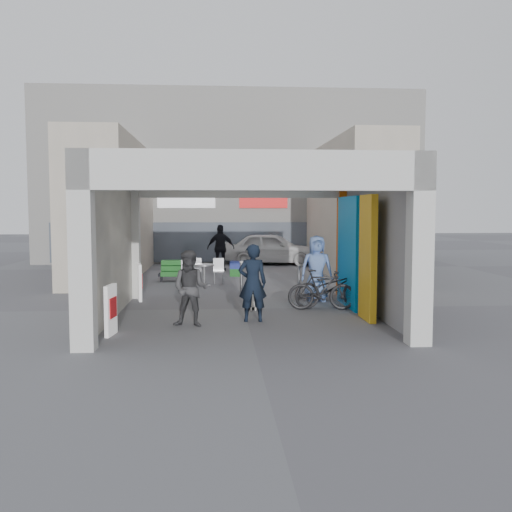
{
  "coord_description": "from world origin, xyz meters",
  "views": [
    {
      "loc": [
        -0.68,
        -14.05,
        2.46
      ],
      "look_at": [
        0.38,
        1.0,
        1.24
      ],
      "focal_mm": 40.0,
      "sensor_mm": 36.0,
      "label": 1
    }
  ],
  "objects": [
    {
      "name": "bollard_left",
      "position": [
        -1.46,
        2.3,
        0.47
      ],
      "size": [
        0.09,
        0.09,
        0.94
      ],
      "primitive_type": "cylinder",
      "color": "gray",
      "rests_on": "ground"
    },
    {
      "name": "bicycle_rear",
      "position": [
        1.92,
        -0.29,
        0.5
      ],
      "size": [
        1.71,
        0.64,
        1.0
      ],
      "primitive_type": "imported",
      "rotation": [
        0.0,
        0.0,
        1.47
      ],
      "color": "black",
      "rests_on": "ground"
    },
    {
      "name": "far_building",
      "position": [
        -0.0,
        13.99,
        3.99
      ],
      "size": [
        18.0,
        4.08,
        8.0
      ],
      "color": "white",
      "rests_on": "ground"
    },
    {
      "name": "arcade_canopy",
      "position": [
        0.54,
        -0.82,
        2.3
      ],
      "size": [
        6.4,
        6.45,
        6.4
      ],
      "color": "beige",
      "rests_on": "ground"
    },
    {
      "name": "bollard_center",
      "position": [
        0.06,
        2.33,
        0.48
      ],
      "size": [
        0.09,
        0.09,
        0.97
      ],
      "primitive_type": "cylinder",
      "color": "gray",
      "rests_on": "ground"
    },
    {
      "name": "plaza_bldg_left",
      "position": [
        -4.5,
        7.5,
        2.5
      ],
      "size": [
        2.0,
        9.0,
        5.0
      ],
      "primitive_type": "cube",
      "color": "#C1B2A0",
      "rests_on": "ground"
    },
    {
      "name": "bicycle_front",
      "position": [
        2.21,
        0.03,
        0.51
      ],
      "size": [
        2.05,
        1.09,
        1.02
      ],
      "primitive_type": "imported",
      "rotation": [
        0.0,
        0.0,
        1.79
      ],
      "color": "black",
      "rests_on": "ground"
    },
    {
      "name": "border_collie",
      "position": [
        0.23,
        -0.15,
        0.25
      ],
      "size": [
        0.23,
        0.45,
        0.63
      ],
      "rotation": [
        0.0,
        0.0,
        0.38
      ],
      "color": "black",
      "rests_on": "ground"
    },
    {
      "name": "produce_stand",
      "position": [
        -2.11,
        5.7,
        0.28
      ],
      "size": [
        1.09,
        0.59,
        0.72
      ],
      "rotation": [
        0.0,
        0.0,
        0.0
      ],
      "color": "black",
      "rests_on": "ground"
    },
    {
      "name": "plaza_bldg_right",
      "position": [
        4.5,
        7.5,
        2.5
      ],
      "size": [
        2.0,
        9.0,
        5.0
      ],
      "primitive_type": "cube",
      "color": "#C1B2A0",
      "rests_on": "ground"
    },
    {
      "name": "ground",
      "position": [
        0.0,
        0.0,
        0.0
      ],
      "size": [
        90.0,
        90.0,
        0.0
      ],
      "primitive_type": "plane",
      "color": "#58595D",
      "rests_on": "ground"
    },
    {
      "name": "man_back_turned",
      "position": [
        -1.22,
        -2.07,
        0.81
      ],
      "size": [
        0.9,
        0.76,
        1.61
      ],
      "primitive_type": "imported",
      "rotation": [
        0.0,
        0.0,
        -0.21
      ],
      "color": "#3D3D40",
      "rests_on": "ground"
    },
    {
      "name": "man_crates",
      "position": [
        -0.48,
        8.91,
        0.93
      ],
      "size": [
        1.14,
        0.56,
        1.87
      ],
      "primitive_type": "imported",
      "rotation": [
        0.0,
        0.0,
        3.04
      ],
      "color": "black",
      "rests_on": "ground"
    },
    {
      "name": "man_with_dog",
      "position": [
        0.12,
        -1.62,
        0.86
      ],
      "size": [
        0.63,
        0.42,
        1.72
      ],
      "primitive_type": "imported",
      "rotation": [
        0.0,
        0.0,
        3.14
      ],
      "color": "black",
      "rests_on": "ground"
    },
    {
      "name": "crate_stack",
      "position": [
        0.08,
        7.03,
        0.28
      ],
      "size": [
        0.51,
        0.43,
        0.56
      ],
      "rotation": [
        0.0,
        0.0,
        -0.2
      ],
      "color": "#17511D",
      "rests_on": "ground"
    },
    {
      "name": "white_van",
      "position": [
        1.86,
        11.5,
        0.72
      ],
      "size": [
        4.54,
        2.66,
        1.45
      ],
      "primitive_type": "imported",
      "rotation": [
        0.0,
        0.0,
        1.33
      ],
      "color": "white",
      "rests_on": "ground"
    },
    {
      "name": "bollard_right",
      "position": [
        1.72,
        2.26,
        0.43
      ],
      "size": [
        0.09,
        0.09,
        0.87
      ],
      "primitive_type": "cylinder",
      "color": "gray",
      "rests_on": "ground"
    },
    {
      "name": "man_elderly",
      "position": [
        2.02,
        1.07,
        0.89
      ],
      "size": [
        0.88,
        0.59,
        1.78
      ],
      "primitive_type": "imported",
      "rotation": [
        0.0,
        0.0,
        0.03
      ],
      "color": "#5F7CB9",
      "rests_on": "ground"
    },
    {
      "name": "advert_board_far",
      "position": [
        -2.75,
        1.48,
        0.51
      ],
      "size": [
        0.19,
        0.56,
        1.0
      ],
      "rotation": [
        0.0,
        0.0,
        0.19
      ],
      "color": "white",
      "rests_on": "ground"
    },
    {
      "name": "cafe_set",
      "position": [
        -1.17,
        4.73,
        0.3
      ],
      "size": [
        1.39,
        1.13,
        0.84
      ],
      "rotation": [
        0.0,
        0.0,
        -0.34
      ],
      "color": "#ADADB2",
      "rests_on": "ground"
    },
    {
      "name": "advert_board_near",
      "position": [
        -2.75,
        -2.82,
        0.51
      ],
      "size": [
        0.17,
        0.56,
        1.0
      ],
      "rotation": [
        0.0,
        0.0,
        -0.15
      ],
      "color": "white",
      "rests_on": "ground"
    }
  ]
}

